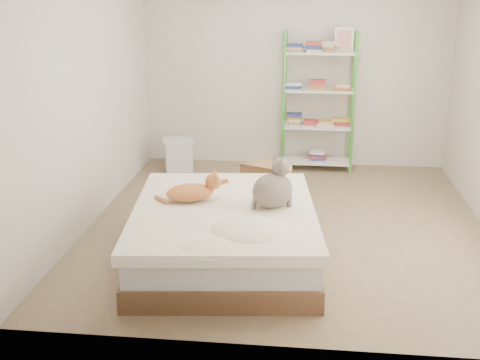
# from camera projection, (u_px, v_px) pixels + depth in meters

# --- Properties ---
(room) EXTENTS (3.81, 4.21, 2.61)m
(room) POSITION_uv_depth(u_px,v_px,m) (290.00, 92.00, 5.48)
(room) COLOR #8A7256
(room) RESTS_ON ground
(bed) EXTENTS (1.68, 2.02, 0.48)m
(bed) POSITION_uv_depth(u_px,v_px,m) (224.00, 234.00, 5.05)
(bed) COLOR brown
(bed) RESTS_ON ground
(orange_cat) EXTENTS (0.53, 0.40, 0.19)m
(orange_cat) POSITION_uv_depth(u_px,v_px,m) (190.00, 190.00, 5.09)
(orange_cat) COLOR orange
(orange_cat) RESTS_ON bed
(grey_cat) EXTENTS (0.48, 0.46, 0.42)m
(grey_cat) POSITION_uv_depth(u_px,v_px,m) (273.00, 183.00, 4.92)
(grey_cat) COLOR slate
(grey_cat) RESTS_ON bed
(shelf_unit) EXTENTS (0.88, 0.36, 1.74)m
(shelf_unit) POSITION_uv_depth(u_px,v_px,m) (319.00, 98.00, 7.35)
(shelf_unit) COLOR green
(shelf_unit) RESTS_ON ground
(cardboard_box) EXTENTS (0.57, 0.59, 0.37)m
(cardboard_box) POSITION_uv_depth(u_px,v_px,m) (266.00, 178.00, 6.74)
(cardboard_box) COLOR #B27A48
(cardboard_box) RESTS_ON ground
(white_bin) EXTENTS (0.43, 0.41, 0.41)m
(white_bin) POSITION_uv_depth(u_px,v_px,m) (178.00, 155.00, 7.47)
(white_bin) COLOR silver
(white_bin) RESTS_ON ground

